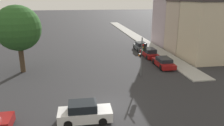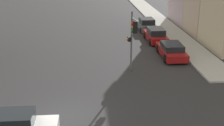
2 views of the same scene
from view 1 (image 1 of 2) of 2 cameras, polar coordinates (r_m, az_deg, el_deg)
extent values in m
plane|color=#28282B|center=(19.93, -0.97, -11.02)|extent=(300.00, 300.00, 0.00)
cube|color=#9E9E99|center=(54.04, 6.04, 6.96)|extent=(2.79, 60.00, 0.14)
cube|color=beige|center=(35.41, 23.60, 7.40)|extent=(6.22, 6.12, 8.67)
cube|color=#BCA893|center=(40.67, 20.19, 8.77)|extent=(7.79, 5.15, 8.58)
cube|color=#B29EA8|center=(45.56, 15.94, 11.67)|extent=(6.54, 6.78, 11.32)
cylinder|color=#423323|center=(30.15, -22.50, 1.10)|extent=(0.63, 0.63, 3.56)
sphere|color=#285623|center=(29.42, -23.35, 8.38)|extent=(5.60, 5.60, 5.60)
cylinder|color=#515456|center=(26.43, 7.69, 1.57)|extent=(0.14, 0.14, 4.81)
cylinder|color=#515456|center=(25.29, 8.62, 5.28)|extent=(0.31, 1.59, 0.10)
cube|color=black|center=(25.40, 8.56, 4.06)|extent=(0.34, 0.34, 0.90)
sphere|color=red|center=(25.26, 8.20, 4.70)|extent=(0.20, 0.20, 0.20)
sphere|color=#99660F|center=(25.32, 8.18, 4.04)|extent=(0.20, 0.20, 0.20)
sphere|color=#0F511E|center=(25.39, 8.15, 3.38)|extent=(0.20, 0.20, 0.20)
cube|color=black|center=(26.29, 7.36, 2.05)|extent=(0.26, 0.38, 0.35)
sphere|color=orange|center=(26.23, 7.08, 2.03)|extent=(0.18, 0.18, 0.18)
cube|color=silver|center=(17.54, -7.03, -13.22)|extent=(4.19, 1.80, 0.78)
cube|color=black|center=(17.19, -7.68, -11.18)|extent=(2.19, 1.55, 0.65)
cylinder|color=black|center=(18.42, -2.98, -12.42)|extent=(0.64, 0.23, 0.64)
cylinder|color=black|center=(17.04, -2.43, -15.04)|extent=(0.64, 0.23, 0.64)
cylinder|color=black|center=(18.39, -11.19, -12.78)|extent=(0.64, 0.23, 0.64)
cylinder|color=black|center=(17.02, -11.41, -15.44)|extent=(0.64, 0.23, 0.64)
cylinder|color=black|center=(19.22, -26.07, -12.81)|extent=(0.72, 0.22, 0.72)
cube|color=maroon|center=(31.09, 13.26, -0.04)|extent=(1.96, 4.65, 0.62)
cube|color=black|center=(30.77, 13.45, 0.86)|extent=(1.69, 2.43, 0.50)
cylinder|color=black|center=(32.11, 10.85, 0.38)|extent=(0.23, 0.72, 0.72)
cylinder|color=black|center=(32.73, 13.77, 0.50)|extent=(0.23, 0.72, 0.72)
cylinder|color=black|center=(29.55, 12.66, -1.19)|extent=(0.23, 0.72, 0.72)
cylinder|color=black|center=(30.22, 15.78, -1.02)|extent=(0.23, 0.72, 0.72)
cube|color=maroon|center=(35.63, 9.72, 2.33)|extent=(1.81, 4.32, 0.64)
cube|color=black|center=(35.33, 9.87, 3.25)|extent=(1.58, 2.26, 0.62)
cylinder|color=black|center=(36.63, 7.79, 2.55)|extent=(0.23, 0.68, 0.68)
cylinder|color=black|center=(37.17, 10.22, 2.64)|extent=(0.23, 0.68, 0.68)
cylinder|color=black|center=(34.19, 9.16, 1.45)|extent=(0.23, 0.68, 0.68)
cylinder|color=black|center=(34.77, 11.73, 1.56)|extent=(0.23, 0.68, 0.68)
cube|color=#4C5156|center=(40.08, 7.50, 4.09)|extent=(1.85, 3.98, 0.71)
cube|color=black|center=(39.79, 7.60, 4.96)|extent=(1.61, 2.08, 0.60)
cylinder|color=black|center=(41.02, 5.84, 4.14)|extent=(0.23, 0.65, 0.64)
cylinder|color=black|center=(41.52, 8.10, 4.21)|extent=(0.23, 0.65, 0.64)
cylinder|color=black|center=(38.73, 6.83, 3.35)|extent=(0.23, 0.65, 0.64)
cylinder|color=black|center=(39.26, 9.21, 3.43)|extent=(0.23, 0.65, 0.64)
camera|label=2|loc=(4.10, 63.20, 5.46)|focal=50.00mm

